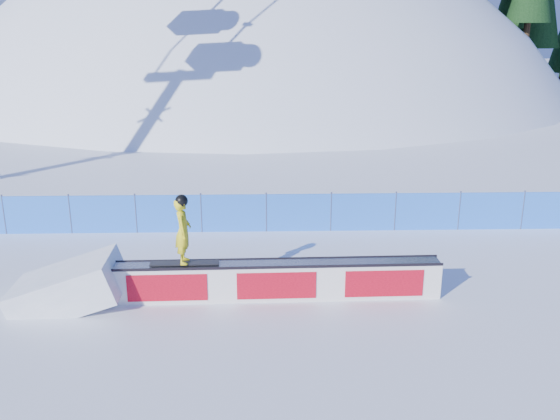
{
  "coord_description": "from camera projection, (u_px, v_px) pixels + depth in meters",
  "views": [
    {
      "loc": [
        0.9,
        -13.79,
        6.49
      ],
      "look_at": [
        1.33,
        1.42,
        1.67
      ],
      "focal_mm": 40.0,
      "sensor_mm": 36.0,
      "label": 1
    }
  ],
  "objects": [
    {
      "name": "snow_ramp",
      "position": [
        70.0,
        302.0,
        14.63
      ],
      "size": [
        2.63,
        1.67,
        1.62
      ],
      "primitive_type": null,
      "rotation": [
        0.0,
        -0.31,
        0.02
      ],
      "color": "white",
      "rests_on": "ground"
    },
    {
      "name": "ground",
      "position": [
        227.0,
        294.0,
        15.07
      ],
      "size": [
        160.0,
        160.0,
        0.0
      ],
      "primitive_type": "plane",
      "color": "white",
      "rests_on": "ground"
    },
    {
      "name": "snow_hill",
      "position": [
        254.0,
        277.0,
        60.53
      ],
      "size": [
        64.0,
        64.0,
        64.0
      ],
      "color": "white",
      "rests_on": "ground"
    },
    {
      "name": "rail_box",
      "position": [
        276.0,
        280.0,
        14.71
      ],
      "size": [
        7.79,
        0.7,
        0.93
      ],
      "rotation": [
        0.0,
        0.0,
        0.02
      ],
      "color": "white",
      "rests_on": "ground"
    },
    {
      "name": "snowboarder",
      "position": [
        183.0,
        230.0,
        14.22
      ],
      "size": [
        1.6,
        0.58,
        1.67
      ],
      "rotation": [
        0.0,
        0.0,
        1.61
      ],
      "color": "black",
      "rests_on": "rail_box"
    },
    {
      "name": "safety_fence",
      "position": [
        234.0,
        213.0,
        19.18
      ],
      "size": [
        22.05,
        0.05,
        1.3
      ],
      "color": "#2973F3",
      "rests_on": "ground"
    }
  ]
}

